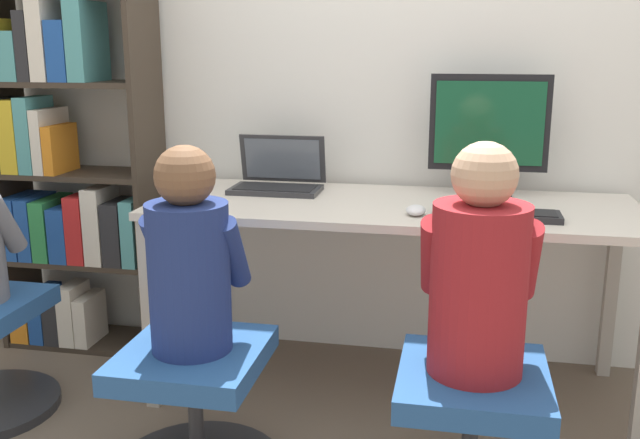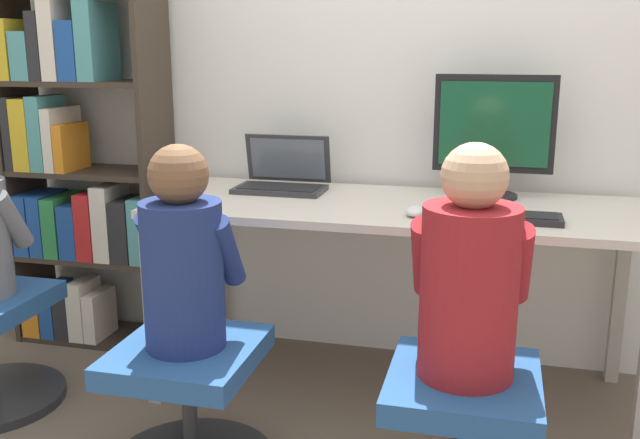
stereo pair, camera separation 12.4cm
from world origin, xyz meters
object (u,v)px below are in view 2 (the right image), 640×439
Objects in this scene: keyboard at (497,216)px; office_chair_right at (189,405)px; office_chair_left at (461,439)px; person_at_laptop at (183,258)px; bookshelf at (71,137)px; desktop_monitor at (494,135)px; laptop at (283,179)px; person_at_monitor at (469,275)px.

keyboard is 0.79× the size of office_chair_right.
person_at_laptop reaches higher than office_chair_left.
office_chair_left is 2.12m from bookshelf.
desktop_monitor is 1.20m from office_chair_left.
laptop is at bearing -176.13° from desktop_monitor.
person_at_monitor is at bearing 1.03° from office_chair_right.
person_at_laptop is at bearing -179.26° from person_at_monitor.
office_chair_right is 0.87× the size of person_at_laptop.
person_at_monitor is (-0.04, -0.91, -0.28)m from desktop_monitor.
person_at_laptop is (-0.85, -0.01, 0.49)m from office_chair_left.
keyboard is at bearing 30.93° from office_chair_right.
office_chair_right is at bearing -149.07° from keyboard.
person_at_monitor is at bearing 0.74° from person_at_laptop.
office_chair_left is at bearing 0.41° from person_at_laptop.
bookshelf is (-1.83, -0.03, -0.06)m from desktop_monitor.
keyboard is 1.20m from office_chair_right.
laptop is 1.04m from office_chair_right.
laptop is 0.55× the size of person_at_monitor.
desktop_monitor is at bearing 87.78° from office_chair_left.
bookshelf is at bearing 169.59° from keyboard.
desktop_monitor reaches higher than office_chair_right.
desktop_monitor is at bearing 45.92° from person_at_laptop.
bookshelf is at bearing 136.51° from office_chair_right.
office_chair_right is 0.83× the size of person_at_monitor.
keyboard is 1.89m from bookshelf.
laptop is 0.92m from keyboard.
office_chair_right is at bearing -178.97° from person_at_monitor.
keyboard is 0.79× the size of office_chair_left.
laptop is 0.66× the size of office_chair_right.
person_at_monitor is at bearing 90.00° from office_chair_left.
desktop_monitor is 1.31× the size of laptop.
desktop_monitor is 1.31m from person_at_laptop.
office_chair_left is at bearing -90.00° from person_at_monitor.
laptop is 0.66× the size of office_chair_left.
person_at_monitor is 2.00m from bookshelf.
person_at_laptop is (-0.89, -0.92, -0.29)m from desktop_monitor.
office_chair_left is at bearing 0.71° from office_chair_right.
laptop is at bearing -1.48° from bookshelf.
desktop_monitor is 0.87× the size of office_chair_left.
bookshelf is at bearing 153.96° from person_at_monitor.
bookshelf is (-1.79, 0.87, 0.22)m from person_at_monitor.
bookshelf reaches higher than person_at_laptop.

